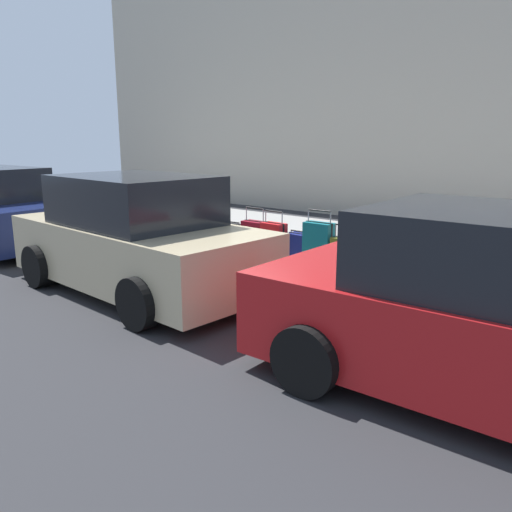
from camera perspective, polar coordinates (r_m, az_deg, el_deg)
ground_plane at (r=9.06m, az=-4.75°, el=-1.15°), size 40.00×40.00×0.00m
sidewalk_curb at (r=10.91m, az=4.53°, el=1.66°), size 18.00×5.00×0.14m
building_facade_sidewalk_side at (r=16.05m, az=18.09°, el=24.52°), size 24.00×3.00×11.15m
suitcase_red_0 at (r=7.35m, az=21.39°, el=-1.30°), size 0.43×0.22×0.79m
suitcase_maroon_1 at (r=7.41m, az=17.90°, el=-1.07°), size 0.38×0.24×0.99m
suitcase_black_2 at (r=7.56m, az=14.98°, el=-0.86°), size 0.35×0.26×0.68m
suitcase_silver_3 at (r=7.81m, az=12.66°, el=0.25°), size 0.36×0.24×1.06m
suitcase_olive_4 at (r=7.93m, az=9.63°, el=-0.10°), size 0.37×0.23×0.80m
suitcase_teal_5 at (r=8.18m, az=6.95°, el=1.04°), size 0.47×0.26×0.98m
suitcase_navy_6 at (r=8.52m, az=4.64°, el=0.75°), size 0.35×0.25×0.59m
suitcase_red_7 at (r=8.69m, az=1.97°, el=1.51°), size 0.43×0.24×0.89m
suitcase_maroon_8 at (r=9.06m, az=-0.14°, el=1.89°), size 0.46×0.25×0.89m
suitcase_black_9 at (r=9.32m, az=-2.68°, el=1.89°), size 0.41×0.28×0.60m
suitcase_silver_10 at (r=9.60m, az=-4.81°, el=2.45°), size 0.43×0.20×0.94m
suitcase_olive_11 at (r=10.00m, az=-6.22°, el=3.04°), size 0.40×0.23×0.92m
fire_hydrant at (r=10.46m, az=-9.06°, el=3.66°), size 0.39×0.21×0.76m
bollard_post at (r=10.94m, az=-12.22°, el=3.96°), size 0.16×0.16×0.81m
parked_car_red_0 at (r=4.79m, az=25.71°, el=-5.85°), size 4.30×2.23×1.63m
parked_car_beige_1 at (r=7.60m, az=-13.08°, el=1.88°), size 4.30×2.18×1.69m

